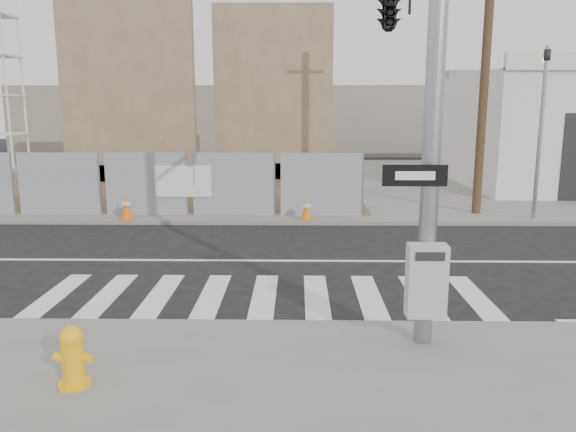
{
  "coord_description": "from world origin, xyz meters",
  "views": [
    {
      "loc": [
        0.62,
        -12.68,
        3.56
      ],
      "look_at": [
        0.44,
        -1.67,
        1.4
      ],
      "focal_mm": 35.0,
      "sensor_mm": 36.0,
      "label": 1
    }
  ],
  "objects_px": {
    "traffic_cone_c": "(126,208)",
    "signal_pole": "(401,38)",
    "fire_hydrant": "(73,356)",
    "traffic_cone_d": "(306,209)"
  },
  "relations": [
    {
      "from": "traffic_cone_c",
      "to": "signal_pole",
      "type": "bearing_deg",
      "value": -41.29
    },
    {
      "from": "fire_hydrant",
      "to": "traffic_cone_c",
      "type": "height_order",
      "value": "fire_hydrant"
    },
    {
      "from": "traffic_cone_c",
      "to": "traffic_cone_d",
      "type": "bearing_deg",
      "value": 0.0
    },
    {
      "from": "signal_pole",
      "to": "traffic_cone_d",
      "type": "height_order",
      "value": "signal_pole"
    },
    {
      "from": "traffic_cone_d",
      "to": "fire_hydrant",
      "type": "bearing_deg",
      "value": -106.35
    },
    {
      "from": "traffic_cone_d",
      "to": "signal_pole",
      "type": "bearing_deg",
      "value": -75.78
    },
    {
      "from": "signal_pole",
      "to": "traffic_cone_c",
      "type": "distance_m",
      "value": 10.42
    },
    {
      "from": "fire_hydrant",
      "to": "traffic_cone_c",
      "type": "bearing_deg",
      "value": 121.01
    },
    {
      "from": "signal_pole",
      "to": "fire_hydrant",
      "type": "bearing_deg",
      "value": -138.03
    },
    {
      "from": "traffic_cone_c",
      "to": "traffic_cone_d",
      "type": "xyz_separation_m",
      "value": [
        5.55,
        0.0,
        -0.03
      ]
    }
  ]
}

